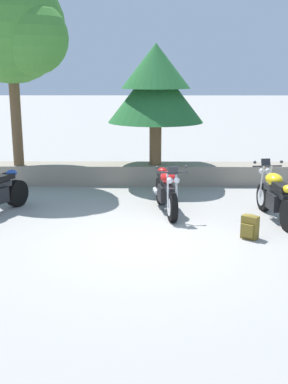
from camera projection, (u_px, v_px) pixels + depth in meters
ground_plane at (145, 242)px, 8.63m from camera, size 120.00×120.00×0.00m
stone_wall at (146, 174)px, 13.22m from camera, size 36.00×0.80×0.55m
motorcycle_red_centre at (167, 191)px, 10.42m from camera, size 0.72×2.06×1.18m
motorcycle_yellow_far_right at (276, 197)px, 9.88m from camera, size 0.69×2.06×1.18m
rider_backpack at (250, 226)px, 8.78m from camera, size 0.35×0.35×0.47m
leafy_tree_far_left at (15, 30)px, 12.04m from camera, size 2.99×2.85×5.03m
pine_tree_mid_left at (156, 85)px, 12.57m from camera, size 2.58×2.58×3.24m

